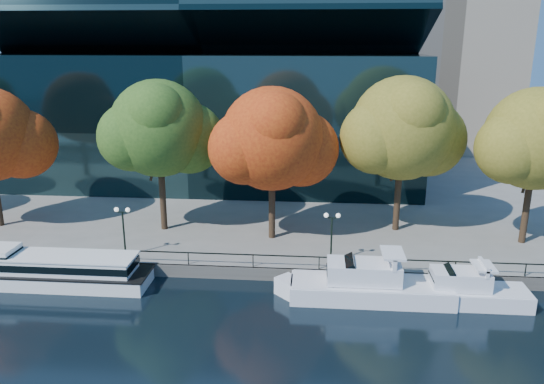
# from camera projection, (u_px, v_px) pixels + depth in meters

# --- Properties ---
(ground) EXTENTS (160.00, 160.00, 0.00)m
(ground) POSITION_uv_depth(u_px,v_px,m) (179.00, 296.00, 37.90)
(ground) COLOR black
(ground) RESTS_ON ground
(promenade) EXTENTS (90.00, 67.08, 1.00)m
(promenade) POSITION_uv_depth(u_px,v_px,m) (246.00, 168.00, 72.55)
(promenade) COLOR slate
(promenade) RESTS_ON ground
(railing) EXTENTS (88.20, 0.08, 0.99)m
(railing) POSITION_uv_depth(u_px,v_px,m) (188.00, 253.00, 40.47)
(railing) COLOR black
(railing) RESTS_ON promenade
(convention_building) EXTENTS (50.00, 24.57, 21.43)m
(convention_building) POSITION_uv_depth(u_px,v_px,m) (208.00, 114.00, 66.24)
(convention_building) COLOR black
(convention_building) RESTS_ON ground
(tour_boat) EXTENTS (15.00, 3.35, 2.85)m
(tour_boat) POSITION_uv_depth(u_px,v_px,m) (53.00, 269.00, 39.32)
(tour_boat) COLOR white
(tour_boat) RESTS_ON ground
(cruiser_near) EXTENTS (12.48, 3.21, 3.62)m
(cruiser_near) POSITION_uv_depth(u_px,v_px,m) (364.00, 284.00, 37.14)
(cruiser_near) COLOR white
(cruiser_near) RESTS_ON ground
(cruiser_far) EXTENTS (9.62, 2.67, 3.14)m
(cruiser_far) POSITION_uv_depth(u_px,v_px,m) (459.00, 290.00, 36.53)
(cruiser_far) COLOR white
(cruiser_far) RESTS_ON ground
(tree_2) EXTENTS (10.54, 8.64, 13.43)m
(tree_2) POSITION_uv_depth(u_px,v_px,m) (160.00, 131.00, 45.72)
(tree_2) COLOR black
(tree_2) RESTS_ON promenade
(tree_3) EXTENTS (10.79, 8.85, 13.02)m
(tree_3) POSITION_uv_depth(u_px,v_px,m) (274.00, 141.00, 43.77)
(tree_3) COLOR black
(tree_3) RESTS_ON promenade
(tree_4) EXTENTS (11.23, 9.21, 13.74)m
(tree_4) POSITION_uv_depth(u_px,v_px,m) (404.00, 131.00, 45.52)
(tree_4) COLOR black
(tree_4) RESTS_ON promenade
(tree_5) EXTENTS (10.37, 8.50, 13.07)m
(tree_5) POSITION_uv_depth(u_px,v_px,m) (538.00, 141.00, 42.59)
(tree_5) COLOR black
(tree_5) RESTS_ON promenade
(lamp_1) EXTENTS (1.26, 0.36, 4.03)m
(lamp_1) POSITION_uv_depth(u_px,v_px,m) (123.00, 220.00, 41.53)
(lamp_1) COLOR black
(lamp_1) RESTS_ON promenade
(lamp_2) EXTENTS (1.26, 0.36, 4.03)m
(lamp_2) POSITION_uv_depth(u_px,v_px,m) (332.00, 226.00, 40.21)
(lamp_2) COLOR black
(lamp_2) RESTS_ON promenade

